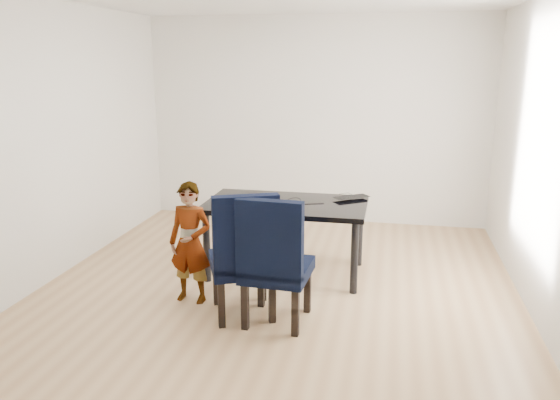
% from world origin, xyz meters
% --- Properties ---
extents(floor, '(4.50, 5.00, 0.01)m').
position_xyz_m(floor, '(0.00, 0.00, -0.01)').
color(floor, tan).
rests_on(floor, ground).
extents(wall_back, '(4.50, 0.01, 2.70)m').
position_xyz_m(wall_back, '(0.00, 2.50, 1.35)').
color(wall_back, silver).
rests_on(wall_back, ground).
extents(wall_front, '(4.50, 0.01, 2.70)m').
position_xyz_m(wall_front, '(0.00, -2.50, 1.35)').
color(wall_front, silver).
rests_on(wall_front, ground).
extents(wall_left, '(0.01, 5.00, 2.70)m').
position_xyz_m(wall_left, '(-2.25, 0.00, 1.35)').
color(wall_left, white).
rests_on(wall_left, ground).
extents(wall_right, '(0.01, 5.00, 2.70)m').
position_xyz_m(wall_right, '(2.25, 0.00, 1.35)').
color(wall_right, white).
rests_on(wall_right, ground).
extents(dining_table, '(1.60, 0.90, 0.75)m').
position_xyz_m(dining_table, '(0.00, 0.50, 0.38)').
color(dining_table, black).
rests_on(dining_table, floor).
extents(chair_left, '(0.71, 0.72, 1.11)m').
position_xyz_m(chair_left, '(-0.18, -0.48, 0.55)').
color(chair_left, black).
rests_on(chair_left, floor).
extents(chair_right, '(0.56, 0.58, 1.10)m').
position_xyz_m(chair_right, '(0.13, -0.56, 0.55)').
color(chair_right, black).
rests_on(chair_right, floor).
extents(child, '(0.43, 0.30, 1.10)m').
position_xyz_m(child, '(-0.71, -0.32, 0.55)').
color(child, '#FC5E15').
rests_on(child, floor).
extents(plate, '(0.30, 0.30, 0.01)m').
position_xyz_m(plate, '(-0.35, 0.22, 0.76)').
color(plate, white).
rests_on(plate, dining_table).
extents(sandwich, '(0.14, 0.07, 0.06)m').
position_xyz_m(sandwich, '(-0.33, 0.23, 0.79)').
color(sandwich, '#CB9448').
rests_on(sandwich, plate).
extents(laptop, '(0.43, 0.40, 0.03)m').
position_xyz_m(laptop, '(0.60, 0.80, 0.76)').
color(laptop, black).
rests_on(laptop, dining_table).
extents(cable_tangle, '(0.17, 0.17, 0.01)m').
position_xyz_m(cable_tangle, '(0.10, 0.46, 0.75)').
color(cable_tangle, black).
rests_on(cable_tangle, dining_table).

